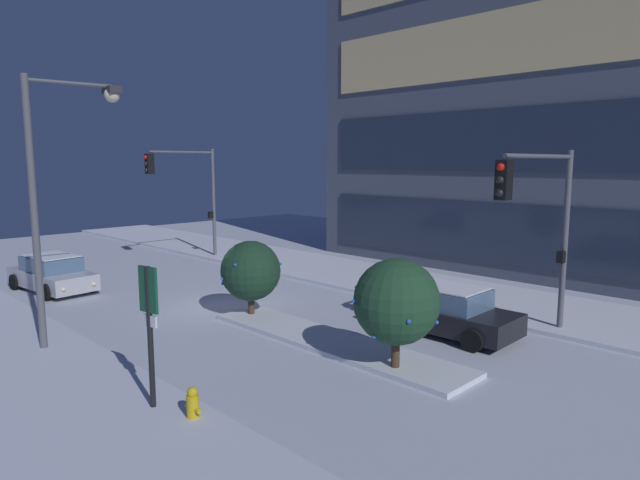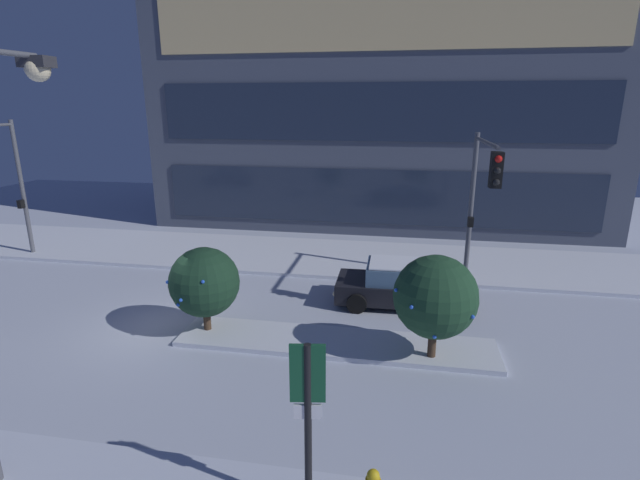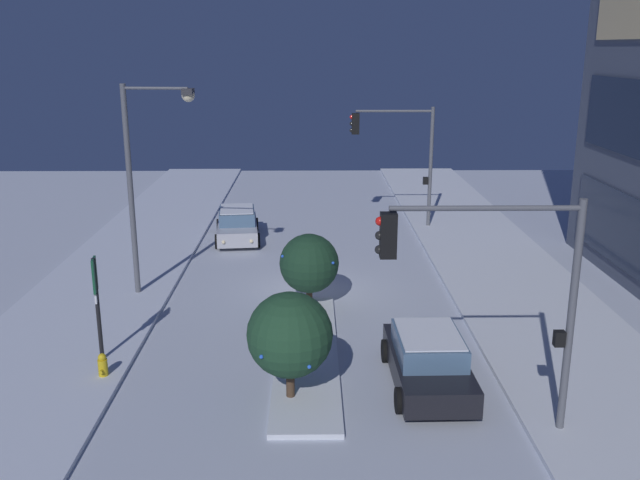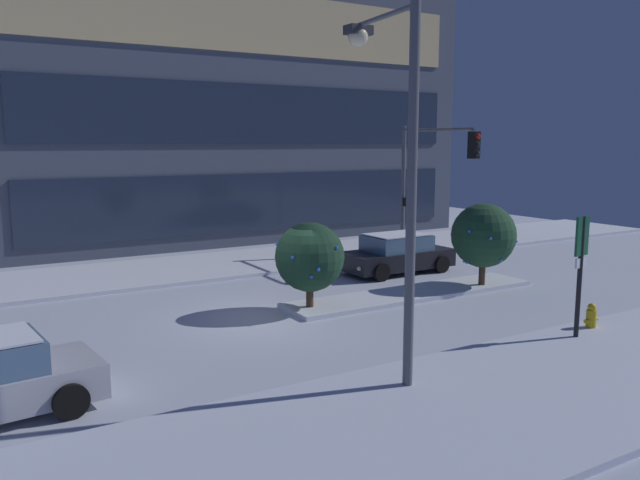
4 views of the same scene
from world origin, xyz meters
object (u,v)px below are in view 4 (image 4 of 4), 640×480
(street_lamp_arched, at_px, (394,143))
(traffic_light_corner_far_right, at_px, (431,168))
(decorated_tree_median, at_px, (310,257))
(parking_info_sign, at_px, (581,262))
(decorated_tree_left_of_median, at_px, (483,236))
(car_far, at_px, (396,254))
(fire_hydrant, at_px, (591,318))

(street_lamp_arched, bearing_deg, traffic_light_corner_far_right, -37.39)
(traffic_light_corner_far_right, bearing_deg, street_lamp_arched, -43.87)
(traffic_light_corner_far_right, height_order, decorated_tree_median, traffic_light_corner_far_right)
(parking_info_sign, height_order, decorated_tree_median, parking_info_sign)
(traffic_light_corner_far_right, distance_m, decorated_tree_left_of_median, 5.29)
(decorated_tree_left_of_median, bearing_deg, car_far, 103.02)
(car_far, bearing_deg, street_lamp_arched, 50.72)
(street_lamp_arched, distance_m, fire_hydrant, 7.99)
(street_lamp_arched, xyz_separation_m, decorated_tree_left_of_median, (7.77, 5.12, -3.10))
(fire_hydrant, bearing_deg, decorated_tree_left_of_median, 76.75)
(car_far, distance_m, parking_info_sign, 9.32)
(parking_info_sign, xyz_separation_m, decorated_tree_left_of_median, (2.24, 5.47, -0.20))
(street_lamp_arched, xyz_separation_m, decorated_tree_median, (1.27, 5.59, -3.30))
(decorated_tree_left_of_median, bearing_deg, decorated_tree_median, 175.91)
(street_lamp_arched, bearing_deg, parking_info_sign, -87.09)
(street_lamp_arched, height_order, parking_info_sign, street_lamp_arched)
(traffic_light_corner_far_right, bearing_deg, car_far, -68.55)
(car_far, xyz_separation_m, street_lamp_arched, (-6.93, -8.77, 4.22))
(car_far, height_order, decorated_tree_left_of_median, decorated_tree_left_of_median)
(decorated_tree_left_of_median, bearing_deg, traffic_light_corner_far_right, 71.07)
(fire_hydrant, height_order, decorated_tree_median, decorated_tree_median)
(parking_info_sign, relative_size, decorated_tree_left_of_median, 1.08)
(fire_hydrant, relative_size, parking_info_sign, 0.25)
(decorated_tree_median, xyz_separation_m, decorated_tree_left_of_median, (6.50, -0.46, 0.20))
(fire_hydrant, xyz_separation_m, decorated_tree_median, (-5.29, 5.60, 1.25))
(traffic_light_corner_far_right, height_order, fire_hydrant, traffic_light_corner_far_right)
(decorated_tree_median, bearing_deg, traffic_light_corner_far_right, 27.11)
(traffic_light_corner_far_right, xyz_separation_m, parking_info_sign, (-3.82, -10.07, -1.87))
(traffic_light_corner_far_right, relative_size, street_lamp_arched, 0.74)
(street_lamp_arched, relative_size, fire_hydrant, 9.66)
(car_far, relative_size, fire_hydrant, 5.73)
(decorated_tree_left_of_median, bearing_deg, fire_hydrant, -103.25)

